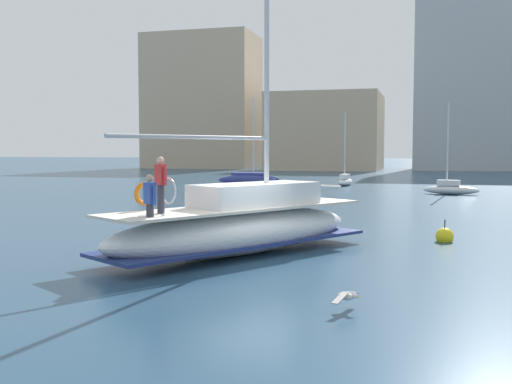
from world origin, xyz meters
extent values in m
plane|color=navy|center=(0.00, 0.00, 0.00)|extent=(400.00, 400.00, 0.00)
ellipsoid|color=silver|center=(-0.56, 0.69, 0.70)|extent=(7.03, 9.45, 1.40)
cube|color=navy|center=(-0.56, 0.69, 0.39)|extent=(6.95, 9.30, 0.10)
cube|color=beige|center=(-0.56, 0.69, 1.44)|extent=(6.62, 8.94, 0.08)
cube|color=silver|center=(-0.18, 1.31, 1.83)|extent=(3.68, 4.56, 0.70)
cylinder|color=silver|center=(0.07, 1.72, 6.69)|extent=(0.16, 0.16, 10.43)
cylinder|color=#B7B7BC|center=(-1.43, -0.74, 3.60)|extent=(3.09, 4.99, 0.12)
cylinder|color=silver|center=(1.73, 4.47, 1.95)|extent=(0.80, 0.52, 0.06)
torus|color=orange|center=(-2.93, -0.95, 1.95)|extent=(0.48, 0.67, 0.70)
cylinder|color=#33333D|center=(-2.05, -1.77, 1.88)|extent=(0.20, 0.20, 0.80)
cube|color=red|center=(-2.05, -1.77, 2.56)|extent=(0.38, 0.34, 0.56)
sphere|color=beige|center=(-2.05, -1.77, 2.95)|extent=(0.20, 0.20, 0.20)
cylinder|color=red|center=(-2.24, -1.66, 2.51)|extent=(0.09, 0.09, 0.50)
cylinder|color=red|center=(-1.86, -1.88, 2.51)|extent=(0.09, 0.09, 0.50)
cylinder|color=#33333D|center=(-1.95, -2.67, 1.66)|extent=(0.20, 0.20, 0.35)
cube|color=#3351AD|center=(-1.95, -2.67, 2.11)|extent=(0.38, 0.34, 0.56)
sphere|color=tan|center=(-1.95, -2.67, 2.50)|extent=(0.20, 0.20, 0.20)
cylinder|color=#3351AD|center=(-2.14, -2.56, 2.06)|extent=(0.09, 0.09, 0.50)
cylinder|color=#3351AD|center=(-1.77, -2.78, 2.06)|extent=(0.09, 0.09, 0.50)
torus|color=silver|center=(-1.93, -1.56, 2.10)|extent=(0.68, 0.45, 0.76)
ellipsoid|color=white|center=(-1.89, 37.47, 0.31)|extent=(1.37, 3.94, 0.62)
cube|color=white|center=(-1.92, 37.28, 0.82)|extent=(0.77, 1.60, 0.40)
cylinder|color=silver|center=(-1.93, 37.18, 3.56)|extent=(0.11, 0.11, 5.86)
ellipsoid|color=silver|center=(6.79, 28.69, 0.32)|extent=(4.02, 1.67, 0.63)
cube|color=silver|center=(6.60, 28.73, 0.83)|extent=(1.65, 0.89, 0.40)
cylinder|color=silver|center=(6.50, 28.75, 3.61)|extent=(0.11, 0.11, 5.95)
ellipsoid|color=navy|center=(-10.84, 38.16, 0.43)|extent=(5.38, 1.02, 0.87)
ellipsoid|color=navy|center=(-10.67, 36.15, 0.43)|extent=(5.38, 1.02, 0.87)
cube|color=navy|center=(-10.75, 37.16, 0.97)|extent=(3.10, 2.25, 0.24)
cylinder|color=silver|center=(-10.35, 37.19, 4.54)|extent=(0.13, 0.13, 6.91)
ellipsoid|color=silver|center=(3.48, -5.11, 0.30)|extent=(0.40, 0.27, 0.16)
sphere|color=silver|center=(3.66, -5.16, 0.33)|extent=(0.11, 0.11, 0.11)
cone|color=gold|center=(3.72, -5.18, 0.32)|extent=(0.08, 0.06, 0.04)
cube|color=#9E9993|center=(3.55, -4.85, 0.32)|extent=(0.28, 0.56, 0.14)
cube|color=#9E9993|center=(3.40, -5.37, 0.32)|extent=(0.28, 0.56, 0.14)
sphere|color=yellow|center=(5.68, 5.04, 0.19)|extent=(0.63, 0.63, 0.63)
cylinder|color=black|center=(5.68, 5.04, 0.49)|extent=(0.04, 0.04, 0.60)
cube|color=#C6AD8E|center=(-32.14, 82.25, 11.28)|extent=(18.42, 11.26, 22.57)
cube|color=#C6AD8E|center=(-10.34, 80.36, 5.95)|extent=(17.09, 16.54, 11.89)
cube|color=#B2B7BC|center=(11.82, 83.37, 13.07)|extent=(17.52, 10.78, 26.14)
camera|label=1|loc=(4.98, -17.30, 3.26)|focal=42.98mm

